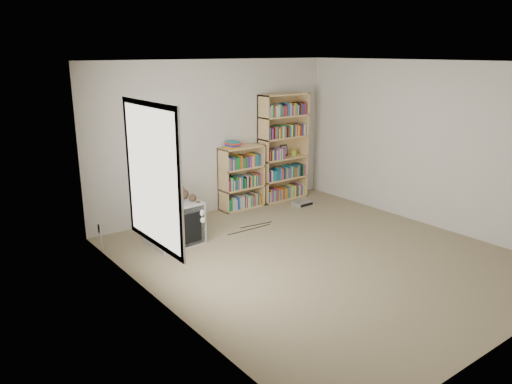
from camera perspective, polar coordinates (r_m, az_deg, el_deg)
floor at (r=6.72m, az=7.29°, el=-7.30°), size 4.50×5.00×0.01m
wall_back at (r=8.26m, az=-4.65°, el=6.21°), size 4.50×0.02×2.50m
wall_left at (r=5.05m, az=-10.78°, el=-0.30°), size 0.02×5.00×2.50m
wall_right at (r=8.06m, az=19.19°, el=5.13°), size 0.02×5.00×2.50m
ceiling at (r=6.19m, az=8.12°, el=14.51°), size 4.50×5.00×0.02m
window at (r=5.19m, az=-11.75°, el=1.81°), size 0.02×1.22×1.52m
crt_tv at (r=7.12m, az=-9.46°, el=-3.49°), size 0.72×0.66×0.60m
cat at (r=7.00m, az=-9.58°, el=-0.32°), size 0.75×0.61×0.62m
bookcase_tall at (r=8.99m, az=3.07°, el=4.78°), size 0.95×0.30×1.91m
bookcase_short at (r=8.53m, az=-1.72°, el=1.40°), size 0.79×0.30×1.08m
book_stack at (r=8.26m, az=-2.73°, el=5.45°), size 0.21×0.27×0.12m
green_mug at (r=9.15m, az=4.29°, el=4.51°), size 0.10×0.10×0.11m
framed_print at (r=9.12m, az=3.19°, el=4.79°), size 0.15×0.05×0.20m
dvd_player at (r=8.82m, az=5.31°, el=-1.28°), size 0.34×0.25×0.08m
wall_outlet at (r=7.06m, az=-17.48°, el=-4.00°), size 0.01×0.08×0.13m
floor_cables at (r=8.00m, az=-0.14°, el=-3.30°), size 1.20×0.70×0.01m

